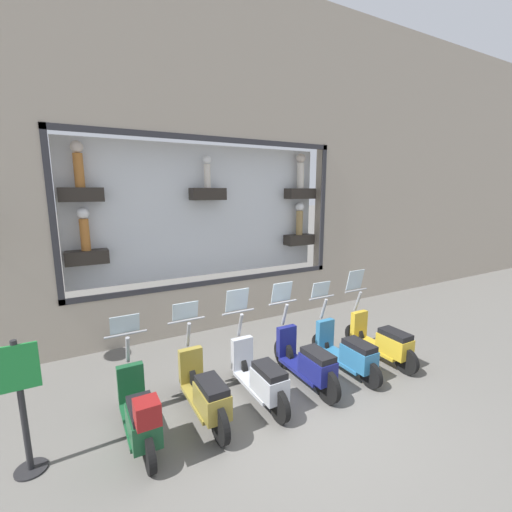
% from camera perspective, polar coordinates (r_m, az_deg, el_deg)
% --- Properties ---
extents(ground_plane, '(120.00, 120.00, 0.00)m').
position_cam_1_polar(ground_plane, '(5.99, 6.81, -22.97)').
color(ground_plane, '#66635E').
extents(building_facade, '(1.23, 36.00, 7.92)m').
position_cam_1_polar(building_facade, '(8.20, -7.87, 15.73)').
color(building_facade, '#ADA08E').
rests_on(building_facade, ground_plane).
extents(scooter_yellow_0, '(1.80, 0.61, 1.69)m').
position_cam_1_polar(scooter_yellow_0, '(7.37, 20.36, -13.04)').
color(scooter_yellow_0, black).
rests_on(scooter_yellow_0, ground_plane).
extents(scooter_teal_1, '(1.79, 0.60, 1.55)m').
position_cam_1_polar(scooter_teal_1, '(6.75, 15.04, -15.13)').
color(scooter_teal_1, black).
rests_on(scooter_teal_1, ground_plane).
extents(scooter_navy_2, '(1.81, 0.60, 1.66)m').
position_cam_1_polar(scooter_navy_2, '(6.19, 8.49, -17.00)').
color(scooter_navy_2, black).
rests_on(scooter_navy_2, ground_plane).
extents(scooter_silver_3, '(1.80, 0.60, 1.66)m').
position_cam_1_polar(scooter_silver_3, '(5.74, 0.70, -19.40)').
color(scooter_silver_3, black).
rests_on(scooter_silver_3, ground_plane).
extents(scooter_olive_4, '(1.81, 0.60, 1.57)m').
position_cam_1_polar(scooter_olive_4, '(5.41, -8.50, -21.50)').
color(scooter_olive_4, black).
rests_on(scooter_olive_4, ground_plane).
extents(scooter_green_5, '(1.79, 0.61, 1.52)m').
position_cam_1_polar(scooter_green_5, '(5.16, -18.75, -23.59)').
color(scooter_green_5, black).
rests_on(scooter_green_5, ground_plane).
extents(shop_sign_post, '(0.36, 0.45, 1.68)m').
position_cam_1_polar(shop_sign_post, '(5.10, -34.46, -19.55)').
color(shop_sign_post, '#232326').
rests_on(shop_sign_post, ground_plane).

